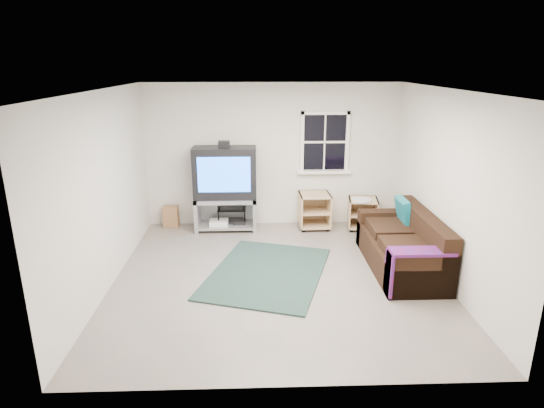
{
  "coord_description": "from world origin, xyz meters",
  "views": [
    {
      "loc": [
        -0.29,
        -5.87,
        2.93
      ],
      "look_at": [
        -0.07,
        0.4,
        0.97
      ],
      "focal_mm": 30.0,
      "sensor_mm": 36.0,
      "label": 1
    }
  ],
  "objects_px": {
    "tv_unit": "(225,182)",
    "av_rack": "(232,204)",
    "side_table_left": "(314,209)",
    "side_table_right": "(362,211)",
    "sofa": "(404,247)"
  },
  "relations": [
    {
      "from": "tv_unit",
      "to": "sofa",
      "type": "bearing_deg",
      "value": -32.65
    },
    {
      "from": "tv_unit",
      "to": "av_rack",
      "type": "relative_size",
      "value": 1.59
    },
    {
      "from": "av_rack",
      "to": "side_table_right",
      "type": "relative_size",
      "value": 1.73
    },
    {
      "from": "side_table_left",
      "to": "sofa",
      "type": "xyz_separation_m",
      "value": [
        1.11,
        -1.79,
        -0.02
      ]
    },
    {
      "from": "side_table_right",
      "to": "sofa",
      "type": "bearing_deg",
      "value": -82.19
    },
    {
      "from": "av_rack",
      "to": "sofa",
      "type": "height_order",
      "value": "av_rack"
    },
    {
      "from": "av_rack",
      "to": "side_table_left",
      "type": "height_order",
      "value": "av_rack"
    },
    {
      "from": "side_table_right",
      "to": "sofa",
      "type": "height_order",
      "value": "sofa"
    },
    {
      "from": "side_table_right",
      "to": "sofa",
      "type": "distance_m",
      "value": 1.71
    },
    {
      "from": "av_rack",
      "to": "side_table_left",
      "type": "xyz_separation_m",
      "value": [
        1.51,
        -0.04,
        -0.1
      ]
    },
    {
      "from": "sofa",
      "to": "side_table_right",
      "type": "bearing_deg",
      "value": 97.81
    },
    {
      "from": "side_table_right",
      "to": "sofa",
      "type": "xyz_separation_m",
      "value": [
        0.23,
        -1.69,
        -0.01
      ]
    },
    {
      "from": "tv_unit",
      "to": "av_rack",
      "type": "xyz_separation_m",
      "value": [
        0.1,
        0.09,
        -0.45
      ]
    },
    {
      "from": "tv_unit",
      "to": "av_rack",
      "type": "bearing_deg",
      "value": 42.12
    },
    {
      "from": "sofa",
      "to": "tv_unit",
      "type": "bearing_deg",
      "value": 147.35
    }
  ]
}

